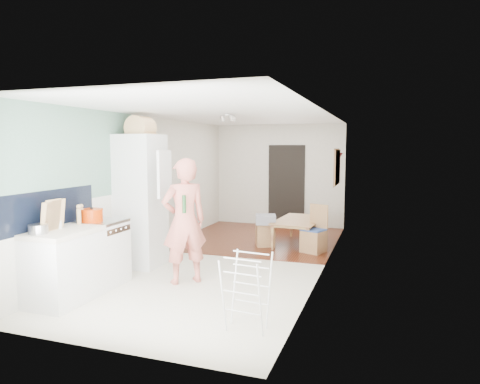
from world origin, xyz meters
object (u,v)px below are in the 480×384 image
Objects in this scene: person at (184,210)px; dining_table at (300,234)px; dining_chair at (314,229)px; stool at (265,235)px; drying_rack at (247,292)px.

dining_table is at bearing -154.98° from person.
dining_chair is (0.36, -0.55, 0.22)m from dining_table.
dining_chair is 1.93× the size of stool.
person is at bearing -100.99° from stool.
dining_table is 1.51× the size of drying_rack.
dining_chair is at bearing -166.02° from person.
dining_table is 2.72× the size of stool.
dining_table is (1.13, 2.90, -0.84)m from person.
dining_chair is at bearing -12.00° from stool.
dining_chair is 1.03m from stool.
dining_chair is 1.07× the size of drying_rack.
person is at bearing 162.28° from dining_table.
drying_rack is at bearing 93.24° from person.
dining_table is 0.72m from stool.
person is at bearing -100.77° from dining_chair.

